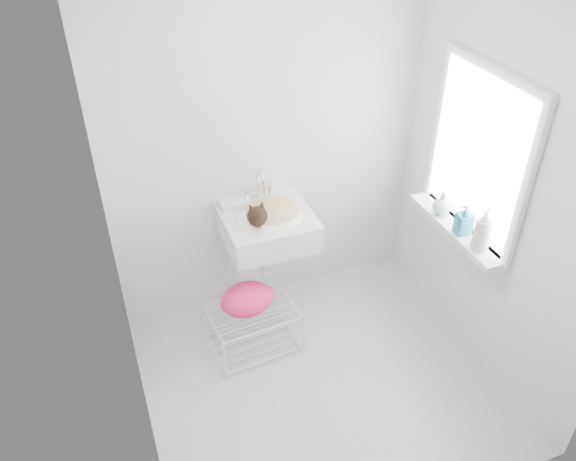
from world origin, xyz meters
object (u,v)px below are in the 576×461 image
object	(u,v)px
cat	(271,212)
sink	(268,216)
wire_rack	(253,330)
bottle_a	(479,249)
bottle_b	(461,233)
bottle_c	(441,213)

from	to	relation	value
cat	sink	bearing A→B (deg)	119.02
cat	wire_rack	world-z (taller)	cat
sink	bottle_a	xyz separation A→B (m)	(1.09, -0.80, 0.00)
wire_rack	bottle_b	world-z (taller)	bottle_b
bottle_b	bottle_c	bearing A→B (deg)	90.00
sink	bottle_b	world-z (taller)	sink
sink	bottle_c	xyz separation A→B (m)	(1.09, -0.38, 0.00)
cat	bottle_a	size ratio (longest dim) A/B	1.76
cat	bottle_a	world-z (taller)	cat
cat	bottle_a	bearing A→B (deg)	-47.09
sink	bottle_b	xyz separation A→B (m)	(1.09, -0.62, 0.00)
bottle_a	bottle_c	size ratio (longest dim) A/B	1.50
sink	wire_rack	xyz separation A→B (m)	(-0.22, -0.29, -0.70)
sink	wire_rack	bearing A→B (deg)	-127.46
cat	bottle_c	bearing A→B (deg)	-29.70
cat	wire_rack	size ratio (longest dim) A/B	0.78
bottle_a	bottle_b	world-z (taller)	bottle_a
bottle_b	bottle_c	distance (m)	0.24
sink	bottle_a	distance (m)	1.35
sink	bottle_c	bearing A→B (deg)	-19.13
bottle_c	bottle_b	bearing A→B (deg)	-90.00
bottle_c	sink	bearing A→B (deg)	160.87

